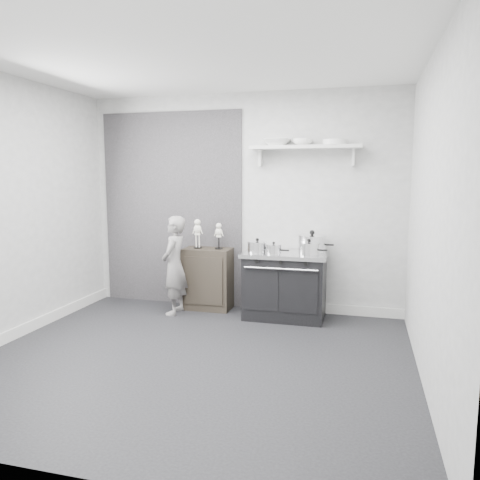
# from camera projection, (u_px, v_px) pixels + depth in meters

# --- Properties ---
(ground) EXTENTS (4.00, 4.00, 0.00)m
(ground) POSITION_uv_depth(u_px,v_px,m) (193.00, 358.00, 4.35)
(ground) COLOR black
(ground) RESTS_ON ground
(room_shell) EXTENTS (4.02, 3.62, 2.71)m
(room_shell) POSITION_uv_depth(u_px,v_px,m) (187.00, 181.00, 4.29)
(room_shell) COLOR #9F9F9C
(room_shell) RESTS_ON ground
(wall_shelf) EXTENTS (1.30, 0.26, 0.24)m
(wall_shelf) POSITION_uv_depth(u_px,v_px,m) (305.00, 148.00, 5.48)
(wall_shelf) COLOR silver
(wall_shelf) RESTS_ON room_shell
(stove) EXTENTS (0.99, 0.62, 0.79)m
(stove) POSITION_uv_depth(u_px,v_px,m) (285.00, 285.00, 5.55)
(stove) COLOR black
(stove) RESTS_ON ground
(side_cabinet) EXTENTS (0.60, 0.35, 0.78)m
(side_cabinet) POSITION_uv_depth(u_px,v_px,m) (208.00, 279.00, 5.94)
(side_cabinet) COLOR black
(side_cabinet) RESTS_ON ground
(child) EXTENTS (0.30, 0.45, 1.21)m
(child) POSITION_uv_depth(u_px,v_px,m) (174.00, 265.00, 5.70)
(child) COLOR slate
(child) RESTS_ON ground
(pot_front_left) EXTENTS (0.32, 0.23, 0.17)m
(pot_front_left) POSITION_uv_depth(u_px,v_px,m) (257.00, 247.00, 5.47)
(pot_front_left) COLOR silver
(pot_front_left) RESTS_ON stove
(pot_back_right) EXTENTS (0.42, 0.34, 0.26)m
(pot_back_right) POSITION_uv_depth(u_px,v_px,m) (312.00, 243.00, 5.51)
(pot_back_right) COLOR silver
(pot_back_right) RESTS_ON stove
(pot_front_right) EXTENTS (0.33, 0.24, 0.19)m
(pot_front_right) POSITION_uv_depth(u_px,v_px,m) (309.00, 249.00, 5.27)
(pot_front_right) COLOR silver
(pot_front_right) RESTS_ON stove
(pot_front_center) EXTENTS (0.27, 0.18, 0.15)m
(pot_front_center) POSITION_uv_depth(u_px,v_px,m) (274.00, 249.00, 5.37)
(pot_front_center) COLOR silver
(pot_front_center) RESTS_ON stove
(skeleton_full) EXTENTS (0.12, 0.08, 0.42)m
(skeleton_full) POSITION_uv_depth(u_px,v_px,m) (198.00, 231.00, 5.89)
(skeleton_full) COLOR silver
(skeleton_full) RESTS_ON side_cabinet
(skeleton_torso) EXTENTS (0.10, 0.07, 0.37)m
(skeleton_torso) POSITION_uv_depth(u_px,v_px,m) (219.00, 234.00, 5.82)
(skeleton_torso) COLOR silver
(skeleton_torso) RESTS_ON side_cabinet
(bowl_large) EXTENTS (0.33, 0.33, 0.08)m
(bowl_large) POSITION_uv_depth(u_px,v_px,m) (277.00, 142.00, 5.55)
(bowl_large) COLOR white
(bowl_large) RESTS_ON wall_shelf
(bowl_small) EXTENTS (0.24, 0.24, 0.08)m
(bowl_small) POSITION_uv_depth(u_px,v_px,m) (303.00, 142.00, 5.47)
(bowl_small) COLOR white
(bowl_small) RESTS_ON wall_shelf
(plate_stack) EXTENTS (0.28, 0.28, 0.06)m
(plate_stack) POSITION_uv_depth(u_px,v_px,m) (335.00, 142.00, 5.38)
(plate_stack) COLOR white
(plate_stack) RESTS_ON wall_shelf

